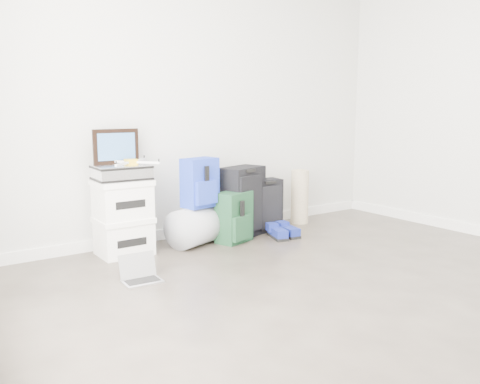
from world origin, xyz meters
TOP-DOWN VIEW (x-y plane):
  - ground at (0.00, 0.00)m, footprint 5.00×5.00m
  - room_envelope at (0.00, 0.02)m, footprint 4.52×5.02m
  - boxes_stack at (-0.88, 2.23)m, footprint 0.45×0.37m
  - briefcase at (-0.88, 2.23)m, footprint 0.45×0.34m
  - painting at (-0.88, 2.33)m, footprint 0.40×0.03m
  - drone at (-0.80, 2.21)m, footprint 0.42×0.42m
  - duffel_bag at (-0.18, 2.15)m, footprint 0.66×0.53m
  - blue_backpack at (-0.18, 2.12)m, footprint 0.35×0.28m
  - large_suitcase at (0.32, 2.16)m, footprint 0.50×0.40m
  - green_backpack at (0.13, 2.02)m, footprint 0.39×0.33m
  - carry_on at (0.61, 2.18)m, footprint 0.36×0.25m
  - shoes at (0.62, 1.89)m, footprint 0.31×0.32m
  - rolled_rug at (1.16, 2.27)m, footprint 0.19×0.19m
  - laptop at (-1.05, 1.52)m, footprint 0.28×0.21m

SIDE VIEW (x-z plane):
  - ground at x=0.00m, z-range 0.00..0.00m
  - laptop at x=-1.05m, z-range -0.05..0.14m
  - shoes at x=0.62m, z-range 0.00..0.10m
  - duffel_bag at x=-0.18m, z-range 0.00..0.36m
  - green_backpack at x=0.13m, z-range -0.01..0.47m
  - carry_on at x=0.61m, z-range 0.00..0.54m
  - rolled_rug at x=1.16m, z-range 0.00..0.58m
  - boxes_stack at x=-0.88m, z-range 0.00..0.65m
  - large_suitcase at x=0.32m, z-range 0.00..0.68m
  - blue_backpack at x=-0.18m, z-range 0.35..0.79m
  - briefcase at x=-0.88m, z-range 0.65..0.77m
  - drone at x=-0.80m, z-range 0.77..0.82m
  - painting at x=-0.88m, z-range 0.77..1.07m
  - room_envelope at x=0.00m, z-range 0.37..3.08m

